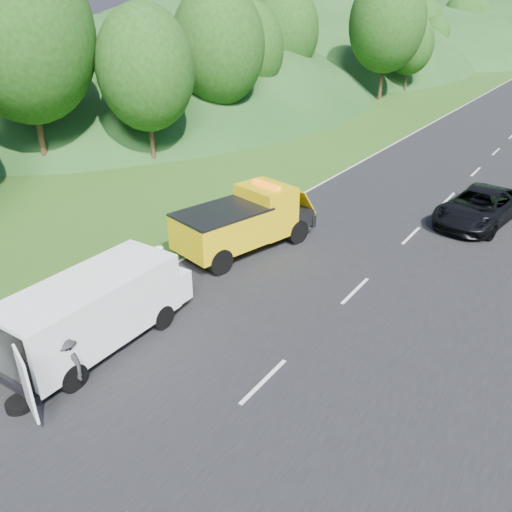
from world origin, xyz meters
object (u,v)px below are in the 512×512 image
Objects in this scene: white_van at (97,308)px; spare_tire at (21,408)px; suitcase at (147,255)px; tow_truck at (245,220)px; woman at (165,290)px; child at (159,298)px; worker at (73,389)px; passing_suv at (476,223)px.

white_van is 9.29× the size of spare_tire.
tow_truck is at bearing 52.07° from suitcase.
woman is at bearing 100.19° from spare_tire.
worker is at bearing -50.91° from child.
white_van is at bearing -57.60° from child.
white_van is at bearing -104.88° from passing_suv.
woman is at bearing -81.61° from tow_truck.
suitcase is at bearing 120.84° from worker.
passing_suv is (7.64, 13.71, 0.00)m from child.
suitcase is 8.44m from spare_tire.
spare_tire is at bearing -66.80° from suitcase.
white_van is 2.42m from worker.
child is at bearing -110.98° from passing_suv.
child is (0.20, -0.51, 0.00)m from woman.
suitcase is (-2.15, 1.25, 0.30)m from woman.
suitcase is at bearing 44.40° from woman.
worker is 2.84× the size of suitcase.
passing_suv is (7.08, 16.67, -1.32)m from white_van.
woman reaches higher than spare_tire.
tow_truck is 3.75× the size of woman.
woman is at bearing -112.56° from passing_suv.
tow_truck is at bearing 91.17° from white_van.
worker is at bearing 67.36° from spare_tire.
suitcase is (-3.83, 6.52, 0.30)m from worker.
suitcase is at bearing 113.20° from spare_tire.
spare_tire is (1.17, -6.50, 0.00)m from woman.
passing_suv is (6.16, 18.47, 0.00)m from worker.
tow_truck is at bearing 97.82° from worker.
spare_tire is at bearing -59.01° from child.
child is (-0.20, -5.04, -1.32)m from tow_truck.
woman is 2.51m from suitcase.
tow_truck reaches higher than passing_suv.
tow_truck is 1.13× the size of passing_suv.
child is 1.48× the size of spare_tire.
woman is 6.60m from spare_tire.
worker is (0.93, -1.80, -1.32)m from white_van.
woman is 5.53m from worker.
tow_truck is 9.35× the size of spare_tire.
worker reaches higher than child.
spare_tire is at bearing -112.26° from worker.
worker is (1.28, -9.80, -1.32)m from tow_truck.
suitcase is 15.58m from passing_suv.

